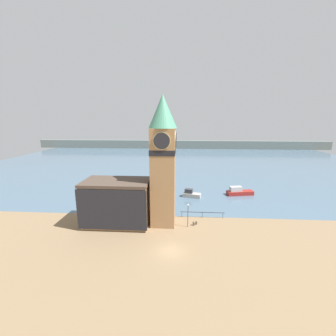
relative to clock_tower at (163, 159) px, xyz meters
name	(u,v)px	position (x,y,z in m)	size (l,w,h in m)	color
ground_plane	(170,251)	(1.76, -8.54, -11.81)	(160.00, 160.00, 0.00)	#846B4C
water	(179,160)	(1.76, 63.13, -11.81)	(160.00, 120.00, 0.00)	slate
far_shoreline	(180,145)	(1.76, 103.13, -9.31)	(180.00, 3.00, 5.00)	slate
pier_railing	(202,213)	(7.19, 2.88, -10.88)	(8.33, 0.08, 1.09)	#232328
clock_tower	(163,159)	(0.00, 0.00, 0.00)	(4.67, 4.67, 22.25)	#9E754C
pier_building	(117,202)	(-8.15, -0.47, -7.83)	(11.59, 6.83, 7.92)	#9E754C
boat_near	(191,194)	(5.45, 14.20, -11.09)	(4.45, 2.67, 1.99)	#B7B2A8
boat_far	(239,192)	(17.26, 16.61, -11.04)	(6.70, 3.13, 2.14)	maroon
mooring_bollard_near	(196,223)	(5.92, 0.00, -11.48)	(0.35, 0.35, 0.63)	brown
mooring_bollard_far	(194,223)	(5.42, -0.46, -11.42)	(0.38, 0.38, 0.73)	brown
lamp_post	(188,211)	(4.35, -1.04, -8.90)	(0.32, 0.32, 4.21)	#2D2D33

